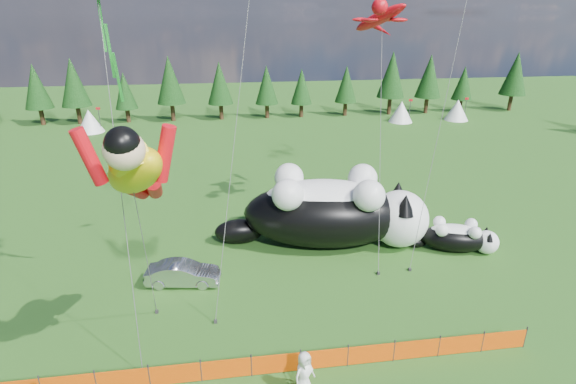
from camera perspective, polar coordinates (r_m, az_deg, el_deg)
The scene contains 10 objects.
ground at distance 22.12m, azimuth -2.46°, elevation -16.67°, with size 160.00×160.00×0.00m, color #0C370A.
safety_fence at distance 19.52m, azimuth -1.53°, elevation -20.96°, with size 22.06×0.06×1.10m.
tree_line at distance 63.03m, azimuth -6.78°, elevation 12.76°, with size 90.00×4.00×8.00m, color black, non-canonical shape.
festival_tents at distance 59.90m, azimuth 4.21°, elevation 9.85°, with size 50.00×3.20×2.80m, color white, non-canonical shape.
cat_large at distance 28.11m, azimuth 5.82°, elevation -2.34°, with size 13.42×6.33×4.86m.
cat_small at distance 29.66m, azimuth 20.84°, elevation -5.35°, with size 5.30×3.07×1.96m.
car at distance 25.30m, azimuth -13.19°, elevation -10.05°, with size 1.37×3.94×1.30m, color #B6B5BA.
spectator_e at distance 18.48m, azimuth 2.06°, elevation -22.05°, with size 0.94×0.61×1.92m, color white.
superhero_kite at distance 16.36m, azimuth -18.98°, elevation 2.56°, with size 6.34×7.16×11.34m.
gecko_kite at distance 30.56m, azimuth 11.57°, elevation 20.83°, with size 5.47×11.59×15.72m.
Camera 1 is at (-1.54, -17.25, 13.76)m, focal length 28.00 mm.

